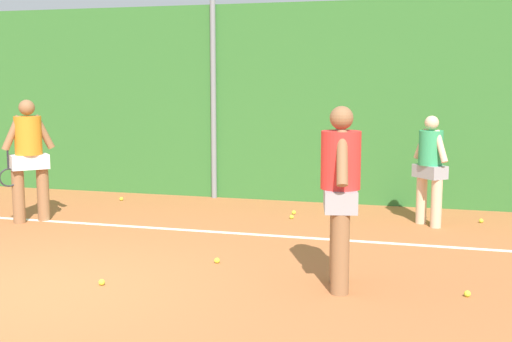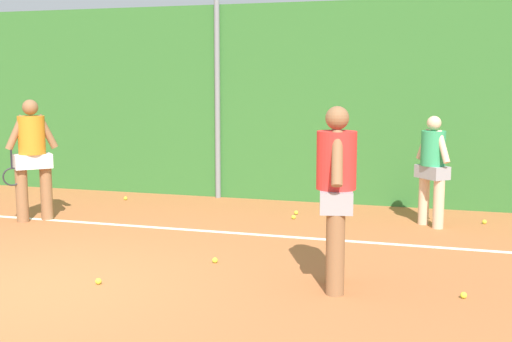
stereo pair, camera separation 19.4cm
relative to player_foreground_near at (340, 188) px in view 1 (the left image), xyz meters
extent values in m
plane|color=#B76638|center=(-3.01, 0.76, -1.07)|extent=(29.76, 29.76, 0.00)
cube|color=#33702D|center=(-3.01, 4.87, 0.68)|extent=(19.34, 0.25, 3.50)
cylinder|color=gray|center=(-3.01, 4.69, 0.83)|extent=(0.10, 0.10, 3.80)
cube|color=white|center=(-3.01, 2.08, -1.07)|extent=(14.14, 0.10, 0.01)
cylinder|color=#8C603D|center=(0.04, -0.19, -0.65)|extent=(0.19, 0.19, 0.84)
cylinder|color=#8C603D|center=(-0.04, 0.18, -0.65)|extent=(0.19, 0.19, 0.84)
cube|color=#99999E|center=(0.00, 0.00, -0.12)|extent=(0.43, 0.61, 0.22)
cylinder|color=red|center=(0.00, 0.00, 0.29)|extent=(0.41, 0.41, 0.60)
sphere|color=#8C603D|center=(0.00, 0.00, 0.72)|extent=(0.24, 0.24, 0.24)
cylinder|color=#8C603D|center=(0.05, -0.23, 0.33)|extent=(0.16, 0.33, 0.56)
cylinder|color=#8C603D|center=(-0.05, 0.23, 0.33)|extent=(0.16, 0.33, 0.56)
cylinder|color=black|center=(-0.11, 0.30, -0.06)|extent=(0.03, 0.03, 0.28)
torus|color=#26262B|center=(-0.11, 0.30, -0.33)|extent=(0.08, 0.28, 0.28)
cylinder|color=#8C603D|center=(-4.92, 2.11, -0.66)|extent=(0.18, 0.18, 0.82)
cylinder|color=#8C603D|center=(-5.18, 1.85, -0.66)|extent=(0.18, 0.18, 0.82)
cube|color=white|center=(-5.05, 1.98, -0.14)|extent=(0.61, 0.62, 0.22)
cylinder|color=orange|center=(-5.05, 1.98, 0.26)|extent=(0.40, 0.40, 0.58)
sphere|color=#8C603D|center=(-5.05, 1.98, 0.68)|extent=(0.24, 0.24, 0.24)
cylinder|color=#8C603D|center=(-4.89, 2.15, 0.30)|extent=(0.27, 0.27, 0.56)
cylinder|color=#8C603D|center=(-5.21, 1.82, 0.30)|extent=(0.27, 0.27, 0.56)
cylinder|color=black|center=(-5.23, 1.72, -0.09)|extent=(0.03, 0.03, 0.28)
torus|color=#26262B|center=(-5.23, 1.72, -0.36)|extent=(0.22, 0.22, 0.28)
cylinder|color=beige|center=(0.74, 3.47, -0.71)|extent=(0.16, 0.16, 0.72)
cylinder|color=beige|center=(0.96, 3.24, -0.71)|extent=(0.16, 0.16, 0.72)
cube|color=#99999E|center=(0.85, 3.35, -0.25)|extent=(0.54, 0.54, 0.19)
cylinder|color=#339E60|center=(0.85, 3.35, 0.10)|extent=(0.35, 0.35, 0.51)
sphere|color=beige|center=(0.85, 3.35, 0.47)|extent=(0.21, 0.21, 0.21)
cylinder|color=beige|center=(0.71, 3.50, 0.14)|extent=(0.24, 0.24, 0.49)
cylinder|color=beige|center=(0.99, 3.21, 0.14)|extent=(0.24, 0.24, 0.49)
sphere|color=#CCDB33|center=(-4.53, 3.95, -1.04)|extent=(0.07, 0.07, 0.07)
sphere|color=#CCDB33|center=(1.30, 0.06, -1.04)|extent=(0.07, 0.07, 0.07)
sphere|color=#CCDB33|center=(-1.54, 0.55, -1.04)|extent=(0.07, 0.07, 0.07)
sphere|color=#CCDB33|center=(-1.22, 3.24, -1.04)|extent=(0.07, 0.07, 0.07)
sphere|color=#CCDB33|center=(1.63, 3.74, -1.04)|extent=(0.07, 0.07, 0.07)
sphere|color=#CCDB33|center=(-2.45, -0.59, -1.04)|extent=(0.07, 0.07, 0.07)
sphere|color=#CCDB33|center=(-1.27, 3.59, -1.04)|extent=(0.07, 0.07, 0.07)
camera|label=1|loc=(0.96, -6.70, 1.11)|focal=46.33mm
camera|label=2|loc=(1.15, -6.65, 1.11)|focal=46.33mm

